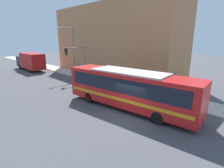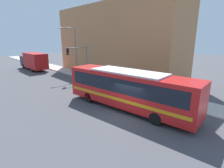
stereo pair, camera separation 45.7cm
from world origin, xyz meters
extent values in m
plane|color=#47474C|center=(0.00, 0.00, 0.00)|extent=(120.00, 120.00, 0.00)
cube|color=#B7B2A8|center=(6.01, 20.00, 0.07)|extent=(3.02, 70.00, 0.13)
cube|color=#B27A4C|center=(10.52, 12.82, 5.47)|extent=(6.00, 23.65, 10.94)
cube|color=red|center=(1.05, 1.10, 1.78)|extent=(3.89, 11.96, 2.76)
cube|color=black|center=(1.05, 1.10, 2.28)|extent=(3.82, 11.03, 1.14)
cube|color=orange|center=(1.05, 1.10, 1.18)|extent=(3.87, 11.50, 0.24)
cube|color=silver|center=(1.05, 1.10, 3.21)|extent=(3.09, 6.69, 0.16)
cylinder|color=black|center=(1.78, 4.85, 0.47)|extent=(0.39, 0.98, 0.95)
cylinder|color=black|center=(-0.51, 4.59, 0.47)|extent=(0.39, 0.98, 0.95)
cylinder|color=black|center=(2.55, -1.98, 0.47)|extent=(0.39, 0.98, 0.95)
cylinder|color=black|center=(0.27, -2.24, 0.47)|extent=(0.39, 0.98, 0.95)
cube|color=#B21919|center=(2.24, 25.09, 1.83)|extent=(2.43, 6.03, 2.75)
cube|color=#262628|center=(2.24, 29.28, 1.43)|extent=(2.31, 2.35, 1.95)
cylinder|color=black|center=(1.18, 28.86, 0.45)|extent=(0.25, 0.90, 0.90)
cylinder|color=black|center=(1.18, 23.96, 0.45)|extent=(0.25, 0.90, 0.90)
cylinder|color=gold|center=(5.10, 2.75, 0.43)|extent=(0.22, 0.22, 0.59)
sphere|color=gold|center=(5.10, 2.75, 0.79)|extent=(0.21, 0.21, 0.21)
cylinder|color=gold|center=(5.10, 2.63, 0.46)|extent=(0.10, 0.13, 0.10)
cylinder|color=slate|center=(5.25, 12.95, 2.44)|extent=(0.16, 0.16, 4.62)
cylinder|color=slate|center=(3.65, 12.95, 4.60)|extent=(3.20, 0.11, 0.11)
cube|color=black|center=(2.25, 12.95, 4.15)|extent=(0.30, 0.24, 0.90)
sphere|color=#19D83F|center=(2.25, 12.81, 3.92)|extent=(0.18, 0.18, 0.18)
cylinder|color=slate|center=(5.10, 10.21, 0.68)|extent=(0.06, 0.06, 1.09)
cylinder|color=#4C4C51|center=(5.10, 10.21, 1.34)|extent=(0.14, 0.14, 0.22)
cylinder|color=slate|center=(5.35, 15.95, 3.80)|extent=(0.18, 0.18, 7.33)
cylinder|color=slate|center=(4.14, 15.95, 7.36)|extent=(2.42, 0.11, 0.11)
ellipsoid|color=gray|center=(2.93, 15.95, 7.28)|extent=(0.56, 0.28, 0.20)
cylinder|color=slate|center=(6.13, 15.79, 0.51)|extent=(0.28, 0.28, 0.76)
cylinder|color=#2659A5|center=(6.13, 15.79, 1.21)|extent=(0.34, 0.34, 0.64)
sphere|color=tan|center=(6.13, 15.79, 1.63)|extent=(0.21, 0.21, 0.21)
camera|label=1|loc=(-9.89, -7.95, 5.91)|focal=28.00mm
camera|label=2|loc=(-9.56, -8.26, 5.91)|focal=28.00mm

